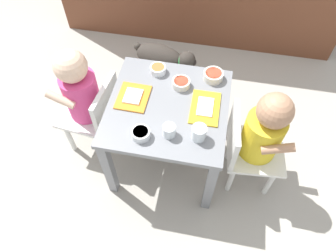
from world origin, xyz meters
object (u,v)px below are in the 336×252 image
cereal_bowl_right_side (181,83)px  dining_table (168,116)px  water_cup_left (199,133)px  seated_child_left (82,93)px  veggie_bowl_far (213,75)px  cereal_bowl_left_side (158,69)px  veggie_bowl_near (141,133)px  food_tray_left (133,97)px  seated_child_right (261,133)px  water_cup_right (169,131)px  dog (163,58)px  food_tray_right (205,107)px

cereal_bowl_right_side → dining_table: bearing=-106.3°
dining_table → water_cup_left: size_ratio=8.00×
seated_child_left → veggie_bowl_far: 0.66m
dining_table → cereal_bowl_left_side: 0.25m
cereal_bowl_left_side → veggie_bowl_near: same height
dining_table → seated_child_left: size_ratio=0.82×
water_cup_left → food_tray_left: bearing=153.7°
water_cup_left → cereal_bowl_left_side: (-0.25, 0.35, -0.01)m
seated_child_right → cereal_bowl_right_side: (-0.41, 0.17, 0.08)m
seated_child_left → water_cup_right: 0.52m
dog → water_cup_left: bearing=-67.9°
dog → cereal_bowl_left_side: size_ratio=5.39×
dining_table → food_tray_left: food_tray_left is taller
veggie_bowl_near → cereal_bowl_left_side: bearing=91.1°
seated_child_right → cereal_bowl_left_side: bearing=156.1°
food_tray_left → water_cup_right: size_ratio=3.00×
food_tray_right → dining_table: bearing=-174.8°
veggie_bowl_near → food_tray_left: bearing=113.3°
seated_child_right → cereal_bowl_right_side: size_ratio=7.60×
cereal_bowl_left_side → veggie_bowl_far: (0.28, 0.01, 0.00)m
dog → dining_table: bearing=-76.3°
cereal_bowl_right_side → seated_child_left: bearing=-168.7°
veggie_bowl_near → cereal_bowl_right_side: bearing=69.3°
dog → veggie_bowl_near: size_ratio=5.27×
seated_child_right → water_cup_left: bearing=-157.3°
water_cup_left → veggie_bowl_near: bearing=-170.8°
seated_child_left → dog: bearing=63.3°
water_cup_left → veggie_bowl_far: 0.36m
food_tray_right → veggie_bowl_far: size_ratio=2.04×
cereal_bowl_left_side → food_tray_left: bearing=-113.3°
dog → veggie_bowl_near: 0.87m
water_cup_left → cereal_bowl_right_side: size_ratio=0.80×
water_cup_right → food_tray_left: bearing=140.0°
cereal_bowl_left_side → cereal_bowl_right_side: (0.13, -0.07, 0.00)m
seated_child_left → food_tray_right: 0.62m
food_tray_right → cereal_bowl_right_side: cereal_bowl_right_side is taller
dining_table → veggie_bowl_far: size_ratio=5.69×
dining_table → water_cup_right: bearing=-77.5°
seated_child_left → water_cup_left: 0.64m
seated_child_left → seated_child_right: size_ratio=1.03×
water_cup_left → veggie_bowl_far: water_cup_left is taller
seated_child_right → food_tray_right: size_ratio=3.29×
cereal_bowl_left_side → veggie_bowl_far: 0.28m
dining_table → veggie_bowl_near: 0.23m
cereal_bowl_left_side → seated_child_right: bearing=-23.9°
water_cup_right → veggie_bowl_far: (0.15, 0.37, -0.00)m
dog → seated_child_left: bearing=-116.7°
veggie_bowl_near → food_tray_right: bearing=38.9°
seated_child_right → veggie_bowl_near: bearing=-163.4°
food_tray_left → cereal_bowl_right_side: bearing=29.1°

